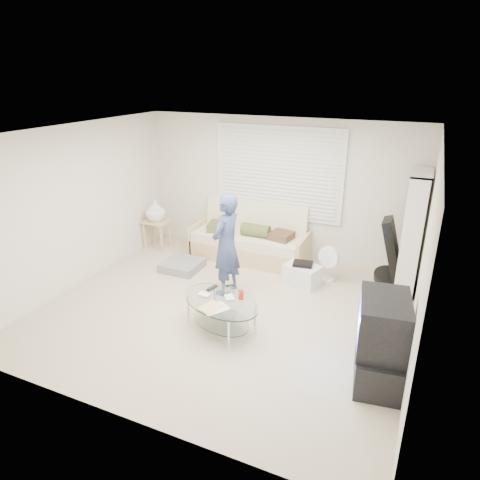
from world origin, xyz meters
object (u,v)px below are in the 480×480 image
at_px(futon_sofa, 250,241).
at_px(bookshelf, 413,233).
at_px(tv_unit, 381,341).
at_px(coffee_table, 221,306).

xyz_separation_m(futon_sofa, bookshelf, (2.70, -0.11, 0.60)).
relative_size(futon_sofa, tv_unit, 2.10).
relative_size(tv_unit, coffee_table, 0.73).
relative_size(futon_sofa, coffee_table, 1.53).
distance_m(tv_unit, coffee_table, 2.03).
bearing_deg(tv_unit, futon_sofa, 136.01).
relative_size(bookshelf, coffee_table, 1.37).
xyz_separation_m(futon_sofa, coffee_table, (0.55, -2.32, 0.01)).
bearing_deg(tv_unit, coffee_table, 175.32).
distance_m(bookshelf, tv_unit, 2.42).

